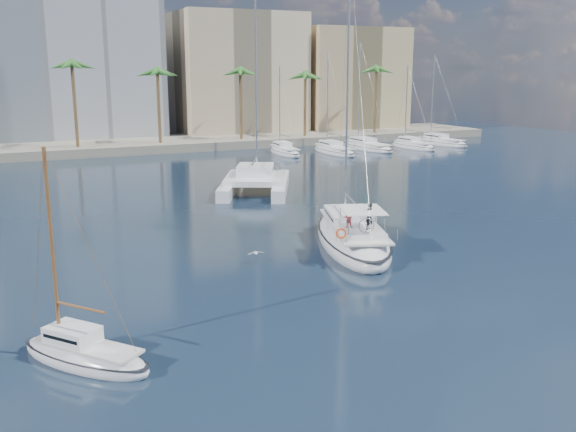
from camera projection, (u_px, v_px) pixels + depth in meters
name	position (u px, v px, depth m)	size (l,w,h in m)	color
ground	(309.00, 272.00, 36.60)	(160.00, 160.00, 0.00)	black
quay	(115.00, 146.00, 90.36)	(120.00, 14.00, 1.20)	gray
building_modern	(10.00, 49.00, 93.02)	(42.00, 16.00, 28.00)	silver
building_beige	(237.00, 76.00, 105.22)	(20.00, 14.00, 20.00)	beige
building_tan_right	(349.00, 82.00, 111.88)	(18.00, 12.00, 18.00)	tan
palm_centre	(116.00, 76.00, 84.65)	(3.60, 3.60, 12.30)	brown
palm_right	(340.00, 75.00, 98.59)	(3.60, 3.60, 12.30)	brown
main_sloop	(352.00, 237.00, 41.86)	(8.24, 13.73, 19.42)	white
small_sloop	(84.00, 354.00, 25.23)	(5.40, 6.14, 9.00)	white
catamaran	(255.00, 179.00, 60.20)	(10.67, 13.34, 17.41)	white
seagull	(256.00, 253.00, 38.08)	(1.04, 0.45, 0.19)	silver
moored_yacht_a	(285.00, 154.00, 86.33)	(2.72, 9.35, 11.90)	white
moored_yacht_b	(334.00, 153.00, 87.23)	(3.14, 10.78, 13.72)	white
moored_yacht_c	(367.00, 149.00, 91.67)	(3.55, 12.21, 15.54)	white
moored_yacht_d	(413.00, 148.00, 92.57)	(2.72, 9.35, 11.90)	white
moored_yacht_e	(441.00, 145.00, 97.00)	(3.14, 10.78, 13.72)	white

